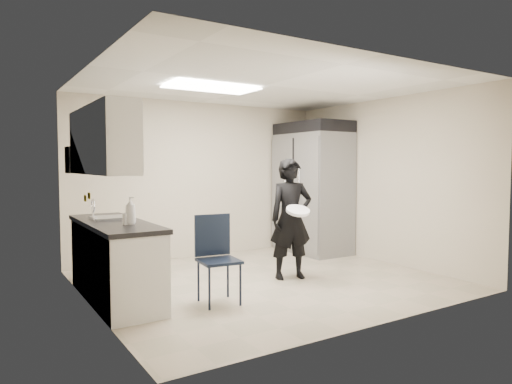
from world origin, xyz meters
TOP-DOWN VIEW (x-y plane):
  - floor at (0.00, 0.00)m, footprint 4.50×4.50m
  - ceiling at (0.00, 0.00)m, footprint 4.50×4.50m
  - back_wall at (0.00, 2.00)m, footprint 4.50×0.00m
  - left_wall at (-2.25, 0.00)m, footprint 0.00×4.00m
  - right_wall at (2.25, 0.00)m, footprint 0.00×4.00m
  - ceiling_panel at (-0.60, 0.40)m, footprint 1.20×0.60m
  - lower_counter at (-1.95, 0.20)m, footprint 0.60×1.90m
  - countertop at (-1.95, 0.20)m, footprint 0.64×1.95m
  - sink at (-1.93, 0.45)m, footprint 0.42×0.40m
  - faucet at (-2.13, 0.45)m, footprint 0.02×0.02m
  - upper_cabinets at (-2.08, 0.20)m, footprint 0.35×1.80m
  - towel_dispenser at (-2.14, 1.35)m, footprint 0.22×0.30m
  - notice_sticker_left at (-2.24, 0.10)m, footprint 0.00×0.12m
  - notice_sticker_right at (-2.24, 0.30)m, footprint 0.00×0.12m
  - commercial_fridge at (1.83, 1.27)m, footprint 0.80×1.35m
  - fridge_compressor at (1.83, 1.27)m, footprint 0.80×1.35m
  - folding_chair at (-1.00, -0.55)m, footprint 0.47×0.47m
  - man_tuxedo at (0.36, -0.06)m, footprint 0.68×0.54m
  - bucket_lid at (0.30, -0.30)m, footprint 0.38×0.38m
  - soap_bottle_a at (-1.87, -0.16)m, footprint 0.16×0.16m
  - soap_bottle_b at (-1.90, -0.15)m, footprint 0.08×0.09m

SIDE VIEW (x-z plane):
  - floor at x=0.00m, z-range 0.00..0.00m
  - lower_counter at x=-1.95m, z-range 0.00..0.86m
  - folding_chair at x=-1.00m, z-range 0.00..0.96m
  - man_tuxedo at x=0.36m, z-range 0.00..1.64m
  - sink at x=-1.93m, z-range 0.80..0.94m
  - countertop at x=-1.95m, z-range 0.86..0.91m
  - bucket_lid at x=0.30m, z-range 0.94..0.98m
  - soap_bottle_b at x=-1.90m, z-range 0.91..1.09m
  - faucet at x=-2.13m, z-range 0.90..1.14m
  - commercial_fridge at x=1.83m, z-range 0.00..2.10m
  - soap_bottle_a at x=-1.87m, z-range 0.91..1.21m
  - notice_sticker_right at x=-2.24m, z-range 1.15..1.21m
  - notice_sticker_left at x=-2.24m, z-range 1.19..1.25m
  - back_wall at x=0.00m, z-range -0.95..3.55m
  - left_wall at x=-2.25m, z-range -0.70..3.30m
  - right_wall at x=2.25m, z-range -0.70..3.30m
  - towel_dispenser at x=-2.14m, z-range 1.45..1.80m
  - upper_cabinets at x=-2.08m, z-range 1.45..2.20m
  - fridge_compressor at x=1.83m, z-range 2.10..2.30m
  - ceiling_panel at x=-0.60m, z-range 2.56..2.58m
  - ceiling at x=0.00m, z-range 2.60..2.60m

